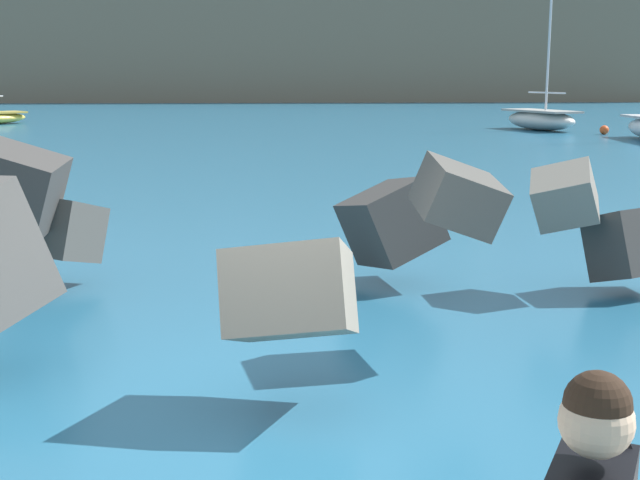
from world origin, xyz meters
The scene contains 5 objects.
ground_plane centered at (0.00, 0.00, 0.00)m, with size 400.00×400.00×0.00m, color #235B7A.
breakwater_jetty centered at (-2.08, 1.77, 1.10)m, with size 33.04×7.53×2.60m.
boat_near_left centered at (14.05, 36.54, 0.59)m, with size 3.45×5.34×7.91m.
mooring_buoy_inner centered at (16.10, 33.17, 0.22)m, with size 0.44×0.44×0.44m.
headland_bluff centered at (7.29, 98.34, 7.13)m, with size 78.56×34.51×14.21m.
Camera 1 is at (0.06, -6.68, 2.81)m, focal length 47.16 mm.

